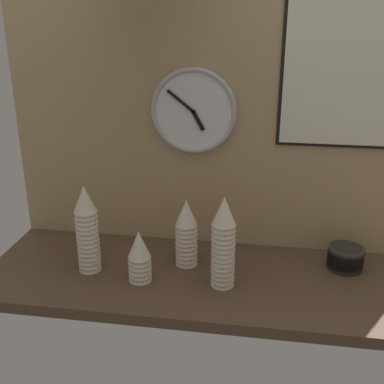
{
  "coord_description": "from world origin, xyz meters",
  "views": [
    {
      "loc": [
        0.17,
        -1.48,
        0.89
      ],
      "look_at": [
        -0.07,
        0.04,
        0.29
      ],
      "focal_mm": 45.0,
      "sensor_mm": 36.0,
      "label": 1
    }
  ],
  "objects_px": {
    "cup_stack_center_right": "(223,242)",
    "cup_stack_left": "(87,229)",
    "bowl_stack_far_right": "(346,257)",
    "wall_clock": "(194,111)",
    "menu_board": "(349,68)",
    "cup_stack_center_left": "(139,256)",
    "cup_stack_center": "(186,232)"
  },
  "relations": [
    {
      "from": "cup_stack_left",
      "to": "wall_clock",
      "type": "bearing_deg",
      "value": 38.78
    },
    {
      "from": "cup_stack_center_left",
      "to": "wall_clock",
      "type": "relative_size",
      "value": 0.58
    },
    {
      "from": "cup_stack_center",
      "to": "wall_clock",
      "type": "relative_size",
      "value": 0.8
    },
    {
      "from": "menu_board",
      "to": "cup_stack_center",
      "type": "bearing_deg",
      "value": -160.83
    },
    {
      "from": "cup_stack_center_right",
      "to": "menu_board",
      "type": "bearing_deg",
      "value": 38.59
    },
    {
      "from": "menu_board",
      "to": "bowl_stack_far_right",
      "type": "bearing_deg",
      "value": -71.16
    },
    {
      "from": "cup_stack_left",
      "to": "bowl_stack_far_right",
      "type": "bearing_deg",
      "value": 9.49
    },
    {
      "from": "cup_stack_center_left",
      "to": "cup_stack_center_right",
      "type": "bearing_deg",
      "value": 2.6
    },
    {
      "from": "menu_board",
      "to": "wall_clock",
      "type": "bearing_deg",
      "value": -179.04
    },
    {
      "from": "cup_stack_left",
      "to": "wall_clock",
      "type": "height_order",
      "value": "wall_clock"
    },
    {
      "from": "cup_stack_center_right",
      "to": "wall_clock",
      "type": "height_order",
      "value": "wall_clock"
    },
    {
      "from": "cup_stack_left",
      "to": "menu_board",
      "type": "xyz_separation_m",
      "value": [
        0.86,
        0.28,
        0.53
      ]
    },
    {
      "from": "cup_stack_center_right",
      "to": "wall_clock",
      "type": "distance_m",
      "value": 0.5
    },
    {
      "from": "cup_stack_center",
      "to": "cup_stack_center_left",
      "type": "xyz_separation_m",
      "value": [
        -0.14,
        -0.14,
        -0.03
      ]
    },
    {
      "from": "cup_stack_center_left",
      "to": "bowl_stack_far_right",
      "type": "height_order",
      "value": "cup_stack_center_left"
    },
    {
      "from": "cup_stack_center_right",
      "to": "cup_stack_left",
      "type": "relative_size",
      "value": 1.0
    },
    {
      "from": "menu_board",
      "to": "cup_stack_left",
      "type": "bearing_deg",
      "value": -162.16
    },
    {
      "from": "cup_stack_left",
      "to": "bowl_stack_far_right",
      "type": "distance_m",
      "value": 0.93
    },
    {
      "from": "cup_stack_center",
      "to": "bowl_stack_far_right",
      "type": "height_order",
      "value": "cup_stack_center"
    },
    {
      "from": "cup_stack_center",
      "to": "menu_board",
      "type": "xyz_separation_m",
      "value": [
        0.53,
        0.18,
        0.57
      ]
    },
    {
      "from": "cup_stack_center_right",
      "to": "menu_board",
      "type": "distance_m",
      "value": 0.72
    },
    {
      "from": "cup_stack_left",
      "to": "wall_clock",
      "type": "relative_size",
      "value": 1.02
    },
    {
      "from": "cup_stack_center_right",
      "to": "cup_stack_left",
      "type": "height_order",
      "value": "same"
    },
    {
      "from": "bowl_stack_far_right",
      "to": "menu_board",
      "type": "height_order",
      "value": "menu_board"
    },
    {
      "from": "cup_stack_center_left",
      "to": "bowl_stack_far_right",
      "type": "xyz_separation_m",
      "value": [
        0.71,
        0.19,
        -0.05
      ]
    },
    {
      "from": "cup_stack_center_left",
      "to": "wall_clock",
      "type": "distance_m",
      "value": 0.55
    },
    {
      "from": "cup_stack_center_left",
      "to": "wall_clock",
      "type": "xyz_separation_m",
      "value": [
        0.14,
        0.31,
        0.44
      ]
    },
    {
      "from": "cup_stack_left",
      "to": "bowl_stack_far_right",
      "type": "height_order",
      "value": "cup_stack_left"
    },
    {
      "from": "cup_stack_center",
      "to": "wall_clock",
      "type": "bearing_deg",
      "value": 90.29
    },
    {
      "from": "wall_clock",
      "to": "menu_board",
      "type": "bearing_deg",
      "value": 0.96
    },
    {
      "from": "cup_stack_left",
      "to": "cup_stack_center_left",
      "type": "distance_m",
      "value": 0.21
    },
    {
      "from": "cup_stack_center_left",
      "to": "wall_clock",
      "type": "bearing_deg",
      "value": 65.88
    }
  ]
}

